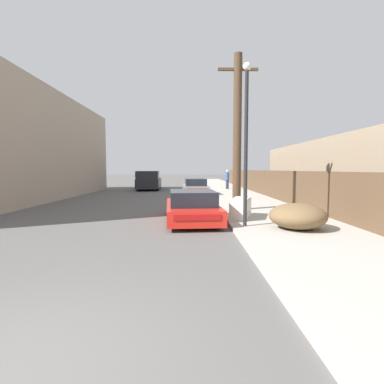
{
  "coord_description": "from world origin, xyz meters",
  "views": [
    {
      "loc": [
        1.82,
        -2.61,
        1.99
      ],
      "look_at": [
        1.96,
        13.31,
        0.77
      ],
      "focal_mm": 28.0,
      "sensor_mm": 36.0,
      "label": 1
    }
  ],
  "objects": [
    {
      "name": "street_lamp",
      "position": [
        3.64,
        7.1,
        3.13
      ],
      "size": [
        0.26,
        0.26,
        5.24
      ],
      "color": "#232326",
      "rests_on": "sidewalk_curb"
    },
    {
      "name": "discarded_fridge",
      "position": [
        3.79,
        8.79,
        0.5
      ],
      "size": [
        1.1,
        1.78,
        0.78
      ],
      "rotation": [
        0.0,
        0.0,
        -0.31
      ],
      "color": "silver",
      "rests_on": "sidewalk_curb"
    },
    {
      "name": "brush_pile",
      "position": [
        5.21,
        6.64,
        0.52
      ],
      "size": [
        1.76,
        1.77,
        0.81
      ],
      "color": "brown",
      "rests_on": "sidewalk_curb"
    },
    {
      "name": "utility_pole",
      "position": [
        3.99,
        11.07,
        3.69
      ],
      "size": [
        1.8,
        0.38,
        7.01
      ],
      "color": "#4C3826",
      "rests_on": "sidewalk_curb"
    },
    {
      "name": "pedestrian",
      "position": [
        5.41,
        25.65,
        1.06
      ],
      "size": [
        0.34,
        0.34,
        1.82
      ],
      "color": "#282D42",
      "rests_on": "sidewalk_curb"
    },
    {
      "name": "pickup_truck",
      "position": [
        -2.07,
        26.09,
        0.91
      ],
      "size": [
        2.36,
        5.76,
        1.81
      ],
      "rotation": [
        0.0,
        0.0,
        3.19
      ],
      "color": "#232328",
      "rests_on": "ground"
    },
    {
      "name": "building_right_house",
      "position": [
        12.42,
        16.43,
        1.89
      ],
      "size": [
        6.0,
        18.46,
        3.77
      ],
      "primitive_type": "cube",
      "color": "gray",
      "rests_on": "ground"
    },
    {
      "name": "wooden_fence",
      "position": [
        7.25,
        17.99,
        1.01
      ],
      "size": [
        0.08,
        39.32,
        1.78
      ],
      "primitive_type": "cube",
      "color": "brown",
      "rests_on": "sidewalk_curb"
    },
    {
      "name": "car_parked_mid",
      "position": [
        2.25,
        19.83,
        0.61
      ],
      "size": [
        1.98,
        4.67,
        1.29
      ],
      "rotation": [
        0.0,
        0.0,
        0.05
      ],
      "color": "gray",
      "rests_on": "ground"
    },
    {
      "name": "parked_sports_car_red",
      "position": [
        1.91,
        8.72,
        0.54
      ],
      "size": [
        2.2,
        4.65,
        1.19
      ],
      "rotation": [
        0.0,
        0.0,
        0.07
      ],
      "color": "red",
      "rests_on": "ground"
    },
    {
      "name": "building_left_block",
      "position": [
        -9.96,
        16.82,
        3.47
      ],
      "size": [
        7.0,
        20.97,
        6.94
      ],
      "primitive_type": "cube",
      "color": "tan",
      "rests_on": "ground"
    },
    {
      "name": "sidewalk_curb",
      "position": [
        5.3,
        23.5,
        0.06
      ],
      "size": [
        4.2,
        63.0,
        0.12
      ],
      "primitive_type": "cube",
      "color": "#ADA89E",
      "rests_on": "ground"
    }
  ]
}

